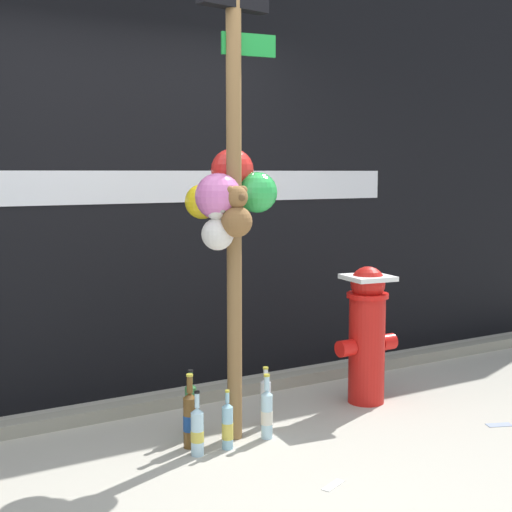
{
  "coord_description": "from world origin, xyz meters",
  "views": [
    {
      "loc": [
        -1.77,
        -3.1,
        1.51
      ],
      "look_at": [
        0.38,
        0.43,
        1.04
      ],
      "focal_mm": 51.58,
      "sensor_mm": 36.0,
      "label": 1
    }
  ],
  "objects_px": {
    "bottle_1": "(190,419)",
    "bottle_5": "(227,426)",
    "bottle_0": "(267,413)",
    "bottle_2": "(266,401)",
    "fire_hydrant": "(367,332)",
    "bottle_4": "(191,409)",
    "memorial_post": "(230,169)",
    "bottle_3": "(197,431)"
  },
  "relations": [
    {
      "from": "bottle_2",
      "to": "bottle_1",
      "type": "bearing_deg",
      "value": -171.88
    },
    {
      "from": "bottle_0",
      "to": "bottle_2",
      "type": "relative_size",
      "value": 1.04
    },
    {
      "from": "bottle_0",
      "to": "bottle_4",
      "type": "height_order",
      "value": "bottle_4"
    },
    {
      "from": "bottle_1",
      "to": "bottle_5",
      "type": "bearing_deg",
      "value": -36.09
    },
    {
      "from": "memorial_post",
      "to": "fire_hydrant",
      "type": "bearing_deg",
      "value": 5.23
    },
    {
      "from": "bottle_2",
      "to": "bottle_4",
      "type": "distance_m",
      "value": 0.47
    },
    {
      "from": "bottle_2",
      "to": "bottle_0",
      "type": "bearing_deg",
      "value": -120.17
    },
    {
      "from": "fire_hydrant",
      "to": "bottle_0",
      "type": "xyz_separation_m",
      "value": [
        -0.91,
        -0.22,
        -0.33
      ]
    },
    {
      "from": "bottle_5",
      "to": "bottle_2",
      "type": "bearing_deg",
      "value": 28.2
    },
    {
      "from": "memorial_post",
      "to": "bottle_3",
      "type": "bearing_deg",
      "value": -153.71
    },
    {
      "from": "bottle_1",
      "to": "memorial_post",
      "type": "bearing_deg",
      "value": 4.7
    },
    {
      "from": "bottle_1",
      "to": "bottle_4",
      "type": "bearing_deg",
      "value": 62.21
    },
    {
      "from": "bottle_1",
      "to": "bottle_3",
      "type": "height_order",
      "value": "bottle_1"
    },
    {
      "from": "bottle_0",
      "to": "bottle_5",
      "type": "distance_m",
      "value": 0.27
    },
    {
      "from": "bottle_2",
      "to": "bottle_3",
      "type": "relative_size",
      "value": 1.02
    },
    {
      "from": "memorial_post",
      "to": "bottle_4",
      "type": "relative_size",
      "value": 6.98
    },
    {
      "from": "bottle_4",
      "to": "fire_hydrant",
      "type": "bearing_deg",
      "value": -1.23
    },
    {
      "from": "bottle_5",
      "to": "bottle_4",
      "type": "bearing_deg",
      "value": 108.31
    },
    {
      "from": "bottle_0",
      "to": "bottle_2",
      "type": "distance_m",
      "value": 0.2
    },
    {
      "from": "bottle_1",
      "to": "bottle_5",
      "type": "height_order",
      "value": "bottle_1"
    },
    {
      "from": "bottle_3",
      "to": "bottle_5",
      "type": "height_order",
      "value": "bottle_3"
    },
    {
      "from": "bottle_0",
      "to": "bottle_4",
      "type": "distance_m",
      "value": 0.44
    },
    {
      "from": "bottle_0",
      "to": "bottle_3",
      "type": "height_order",
      "value": "bottle_0"
    },
    {
      "from": "fire_hydrant",
      "to": "bottle_2",
      "type": "height_order",
      "value": "fire_hydrant"
    },
    {
      "from": "bottle_5",
      "to": "bottle_0",
      "type": "bearing_deg",
      "value": 4.98
    },
    {
      "from": "bottle_2",
      "to": "memorial_post",
      "type": "bearing_deg",
      "value": -168.41
    },
    {
      "from": "bottle_1",
      "to": "bottle_4",
      "type": "xyz_separation_m",
      "value": [
        0.08,
        0.15,
        0.0
      ]
    },
    {
      "from": "fire_hydrant",
      "to": "bottle_3",
      "type": "relative_size",
      "value": 2.55
    },
    {
      "from": "bottle_5",
      "to": "memorial_post",
      "type": "bearing_deg",
      "value": 53.69
    },
    {
      "from": "fire_hydrant",
      "to": "bottle_1",
      "type": "bearing_deg",
      "value": -174.87
    },
    {
      "from": "bottle_4",
      "to": "bottle_5",
      "type": "relative_size",
      "value": 1.19
    },
    {
      "from": "bottle_2",
      "to": "bottle_5",
      "type": "height_order",
      "value": "bottle_2"
    },
    {
      "from": "bottle_1",
      "to": "bottle_2",
      "type": "relative_size",
      "value": 1.15
    },
    {
      "from": "fire_hydrant",
      "to": "bottle_3",
      "type": "height_order",
      "value": "fire_hydrant"
    },
    {
      "from": "bottle_0",
      "to": "bottle_3",
      "type": "distance_m",
      "value": 0.45
    },
    {
      "from": "bottle_3",
      "to": "bottle_1",
      "type": "bearing_deg",
      "value": 82.25
    },
    {
      "from": "bottle_1",
      "to": "bottle_2",
      "type": "height_order",
      "value": "bottle_1"
    },
    {
      "from": "bottle_1",
      "to": "bottle_3",
      "type": "distance_m",
      "value": 0.13
    },
    {
      "from": "bottle_1",
      "to": "bottle_5",
      "type": "distance_m",
      "value": 0.21
    },
    {
      "from": "bottle_2",
      "to": "bottle_5",
      "type": "xyz_separation_m",
      "value": [
        -0.37,
        -0.2,
        -0.03
      ]
    },
    {
      "from": "bottle_1",
      "to": "bottle_3",
      "type": "xyz_separation_m",
      "value": [
        -0.02,
        -0.12,
        -0.03
      ]
    },
    {
      "from": "bottle_3",
      "to": "memorial_post",
      "type": "bearing_deg",
      "value": 26.29
    }
  ]
}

